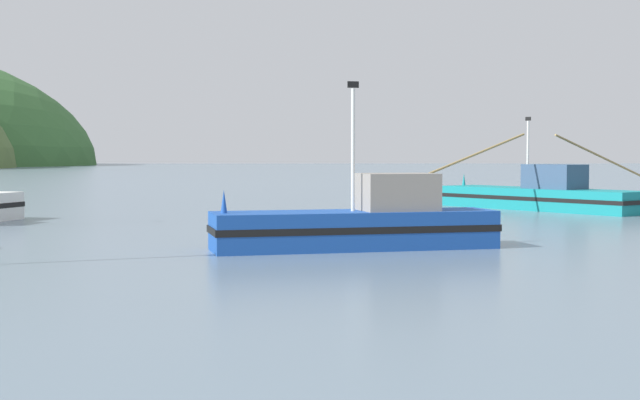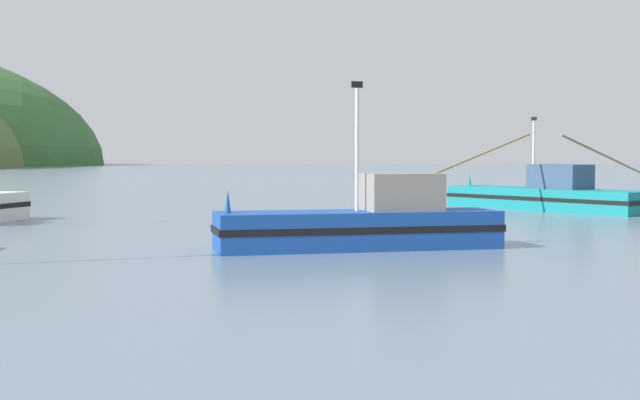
# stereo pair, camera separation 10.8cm
# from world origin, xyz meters

# --- Properties ---
(fishing_boat_teal) EXTENTS (16.19, 12.30, 4.96)m
(fishing_boat_teal) POSITION_xyz_m (8.23, 43.80, 0.77)
(fishing_boat_teal) COLOR #147F84
(fishing_boat_teal) RESTS_ON ground
(fishing_boat_blue) EXTENTS (9.17, 4.22, 5.18)m
(fishing_boat_blue) POSITION_xyz_m (-2.25, 24.17, 0.78)
(fishing_boat_blue) COLOR #19479E
(fishing_boat_blue) RESTS_ON ground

